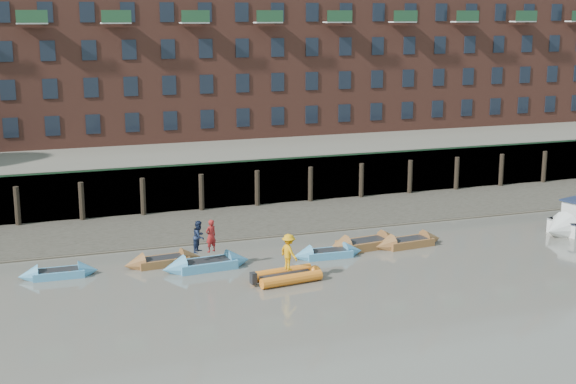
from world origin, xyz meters
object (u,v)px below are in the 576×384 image
rowboat_3 (207,265)px  rowboat_5 (365,244)px  person_rower_a (211,236)px  person_rower_b (199,236)px  rib_tender (289,275)px  rowboat_2 (163,261)px  rowboat_1 (59,273)px  rowboat_6 (408,242)px  person_rib_crew (289,252)px  motor_launch (575,222)px  rowboat_4 (328,253)px

rowboat_3 → rowboat_5: (9.58, 0.70, 0.01)m
person_rower_a → person_rower_b: bearing=-37.8°
rowboat_3 → rib_tender: rowboat_3 is taller
rowboat_2 → rowboat_5: (11.64, -0.75, 0.03)m
person_rower_a → rib_tender: bearing=112.9°
person_rower_a → rowboat_5: bearing=162.2°
rowboat_1 → rowboat_2: rowboat_2 is taller
person_rower_b → person_rower_a: bearing=-68.7°
rowboat_1 → rowboat_2: (5.47, 0.22, 0.01)m
rowboat_2 → rowboat_6: (14.22, -1.19, 0.01)m
rowboat_5 → rowboat_3: bearing=176.7°
person_rib_crew → rowboat_5: bearing=-74.2°
motor_launch → person_rower_a: person_rower_a is taller
rowboat_3 → person_rower_a: bearing=-12.7°
rowboat_1 → rowboat_3: rowboat_3 is taller
rowboat_4 → motor_launch: motor_launch is taller
rowboat_3 → person_rower_b: size_ratio=2.86×
rowboat_2 → rowboat_5: rowboat_5 is taller
rowboat_2 → rowboat_3: 2.52m
rowboat_2 → rib_tender: 7.29m
rowboat_1 → rowboat_3: size_ratio=0.82×
rowboat_3 → person_rower_b: bearing=155.0°
person_rib_crew → rowboat_4: bearing=-65.1°
rowboat_1 → rowboat_2: bearing=3.9°
rowboat_5 → rib_tender: 7.25m
rowboat_1 → rib_tender: (11.04, -4.49, 0.07)m
rowboat_1 → rowboat_6: (19.69, -0.97, 0.02)m
rowboat_2 → motor_launch: motor_launch is taller
rowboat_2 → person_rower_b: size_ratio=2.54×
rowboat_2 → person_rower_b: 2.69m
rib_tender → person_rib_crew: size_ratio=1.99×
rowboat_4 → person_rower_a: person_rower_a is taller
rowboat_3 → motor_launch: (23.41, -0.40, 0.41)m
rowboat_6 → motor_launch: (11.25, -0.66, 0.43)m
person_rib_crew → person_rower_b: bearing=31.5°
motor_launch → person_rib_crew: size_ratio=3.53×
rowboat_2 → rowboat_4: bearing=-15.5°
rowboat_4 → person_rower_a: 6.84m
rowboat_1 → rowboat_4: size_ratio=0.98×
rowboat_1 → rowboat_6: bearing=-1.3°
rowboat_2 → rowboat_5: 11.66m
motor_launch → person_rower_b: person_rower_b is taller
rowboat_3 → motor_launch: 23.41m
rib_tender → person_rower_a: bearing=127.9°
rowboat_3 → rib_tender: (3.51, -3.26, 0.03)m
rowboat_1 → rib_tender: 11.92m
rib_tender → person_rower_b: 5.34m
rowboat_6 → motor_launch: bearing=-9.0°
rowboat_1 → person_rower_b: bearing=-7.2°
rowboat_1 → rowboat_6: rowboat_6 is taller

